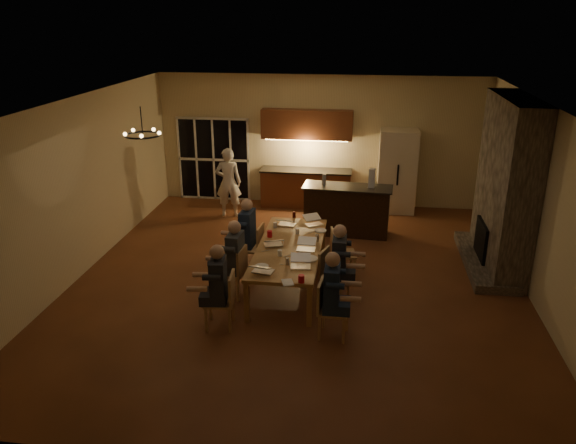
{
  "coord_description": "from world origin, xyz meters",
  "views": [
    {
      "loc": [
        1.06,
        -9.11,
        4.58
      ],
      "look_at": [
        -0.22,
        0.3,
        1.02
      ],
      "focal_mm": 35.0,
      "sensor_mm": 36.0,
      "label": 1
    }
  ],
  "objects_px": {
    "laptop_d": "(306,244)",
    "mug_back": "(275,225)",
    "redcup_near": "(301,279)",
    "plate_left": "(262,266)",
    "standing_person": "(228,182)",
    "chair_right_far": "(343,253)",
    "person_left_near": "(219,287)",
    "chair_right_mid": "(335,276)",
    "laptop_c": "(273,239)",
    "person_left_far": "(247,234)",
    "redcup_mid": "(270,234)",
    "bar_blender": "(372,178)",
    "person_left_mid": "(236,259)",
    "laptop_b": "(301,261)",
    "person_right_near": "(332,296)",
    "dining_table": "(290,266)",
    "mug_front": "(280,253)",
    "can_cola": "(294,215)",
    "chair_right_near": "(334,309)",
    "bar_bottle": "(324,180)",
    "chair_left_mid": "(231,272)",
    "plate_far": "(321,230)",
    "bar_island": "(347,210)",
    "plate_near": "(309,259)",
    "chair_left_far": "(250,248)",
    "mug_mid": "(297,231)",
    "person_right_mid": "(339,264)",
    "can_right": "(317,238)",
    "laptop_e": "(287,219)",
    "chair_left_near": "(219,301)",
    "refrigerator": "(397,171)",
    "laptop_f": "(314,219)"
  },
  "relations": [
    {
      "from": "laptop_d",
      "to": "mug_back",
      "type": "relative_size",
      "value": 3.2
    },
    {
      "from": "redcup_near",
      "to": "plate_left",
      "type": "relative_size",
      "value": 0.52
    },
    {
      "from": "standing_person",
      "to": "redcup_near",
      "type": "distance_m",
      "value": 5.3
    },
    {
      "from": "chair_right_far",
      "to": "person_left_near",
      "type": "xyz_separation_m",
      "value": [
        -1.79,
        -2.1,
        0.24
      ]
    },
    {
      "from": "chair_right_mid",
      "to": "laptop_c",
      "type": "relative_size",
      "value": 2.78
    },
    {
      "from": "person_left_far",
      "to": "redcup_mid",
      "type": "xyz_separation_m",
      "value": [
        0.46,
        -0.22,
        0.12
      ]
    },
    {
      "from": "bar_blender",
      "to": "person_left_mid",
      "type": "bearing_deg",
      "value": -117.45
    },
    {
      "from": "laptop_b",
      "to": "redcup_mid",
      "type": "relative_size",
      "value": 2.67
    },
    {
      "from": "person_right_near",
      "to": "redcup_mid",
      "type": "bearing_deg",
      "value": 31.87
    },
    {
      "from": "dining_table",
      "to": "redcup_near",
      "type": "bearing_deg",
      "value": -75.14
    },
    {
      "from": "mug_front",
      "to": "can_cola",
      "type": "xyz_separation_m",
      "value": [
        0.0,
        1.88,
        0.01
      ]
    },
    {
      "from": "chair_right_near",
      "to": "laptop_b",
      "type": "height_order",
      "value": "laptop_b"
    },
    {
      "from": "laptop_b",
      "to": "bar_bottle",
      "type": "distance_m",
      "value": 3.52
    },
    {
      "from": "person_right_near",
      "to": "laptop_b",
      "type": "relative_size",
      "value": 4.31
    },
    {
      "from": "chair_left_mid",
      "to": "person_left_far",
      "type": "distance_m",
      "value": 1.15
    },
    {
      "from": "plate_far",
      "to": "bar_bottle",
      "type": "relative_size",
      "value": 0.93
    },
    {
      "from": "person_left_near",
      "to": "plate_left",
      "type": "xyz_separation_m",
      "value": [
        0.54,
        0.67,
        0.07
      ]
    },
    {
      "from": "chair_right_far",
      "to": "bar_bottle",
      "type": "xyz_separation_m",
      "value": [
        -0.53,
        2.15,
        0.76
      ]
    },
    {
      "from": "person_left_mid",
      "to": "person_left_near",
      "type": "bearing_deg",
      "value": 2.22
    },
    {
      "from": "laptop_b",
      "to": "laptop_d",
      "type": "relative_size",
      "value": 1.0
    },
    {
      "from": "laptop_c",
      "to": "mug_back",
      "type": "height_order",
      "value": "laptop_c"
    },
    {
      "from": "bar_island",
      "to": "plate_near",
      "type": "xyz_separation_m",
      "value": [
        -0.51,
        -3.14,
        0.22
      ]
    },
    {
      "from": "chair_right_mid",
      "to": "chair_left_far",
      "type": "bearing_deg",
      "value": 76.01
    },
    {
      "from": "redcup_mid",
      "to": "standing_person",
      "type": "bearing_deg",
      "value": 116.08
    },
    {
      "from": "laptop_d",
      "to": "chair_right_far",
      "type": "bearing_deg",
      "value": 47.62
    },
    {
      "from": "redcup_near",
      "to": "redcup_mid",
      "type": "bearing_deg",
      "value": 114.07
    },
    {
      "from": "chair_right_far",
      "to": "mug_front",
      "type": "relative_size",
      "value": 8.9
    },
    {
      "from": "chair_left_far",
      "to": "plate_far",
      "type": "distance_m",
      "value": 1.35
    },
    {
      "from": "mug_mid",
      "to": "chair_left_far",
      "type": "bearing_deg",
      "value": -176.57
    },
    {
      "from": "chair_right_far",
      "to": "can_cola",
      "type": "distance_m",
      "value": 1.43
    },
    {
      "from": "laptop_b",
      "to": "mug_mid",
      "type": "distance_m",
      "value": 1.44
    },
    {
      "from": "dining_table",
      "to": "redcup_mid",
      "type": "relative_size",
      "value": 23.66
    },
    {
      "from": "standing_person",
      "to": "mug_front",
      "type": "bearing_deg",
      "value": 108.21
    },
    {
      "from": "laptop_b",
      "to": "bar_blender",
      "type": "xyz_separation_m",
      "value": [
        1.12,
        3.48,
        0.42
      ]
    },
    {
      "from": "bar_bottle",
      "to": "can_cola",
      "type": "bearing_deg",
      "value": -112.07
    },
    {
      "from": "person_right_mid",
      "to": "laptop_b",
      "type": "distance_m",
      "value": 0.7
    },
    {
      "from": "redcup_near",
      "to": "can_right",
      "type": "xyz_separation_m",
      "value": [
        0.09,
        1.66,
        0.0
      ]
    },
    {
      "from": "redcup_near",
      "to": "plate_near",
      "type": "relative_size",
      "value": 0.43
    },
    {
      "from": "redcup_mid",
      "to": "bar_blender",
      "type": "xyz_separation_m",
      "value": [
        1.82,
        2.27,
        0.47
      ]
    },
    {
      "from": "laptop_e",
      "to": "standing_person",
      "type": "bearing_deg",
      "value": -45.72
    },
    {
      "from": "chair_right_far",
      "to": "person_left_near",
      "type": "relative_size",
      "value": 0.64
    },
    {
      "from": "chair_left_near",
      "to": "chair_left_far",
      "type": "distance_m",
      "value": 2.09
    },
    {
      "from": "dining_table",
      "to": "mug_back",
      "type": "xyz_separation_m",
      "value": [
        -0.39,
        0.86,
        0.43
      ]
    },
    {
      "from": "refrigerator",
      "to": "chair_right_far",
      "type": "xyz_separation_m",
      "value": [
        -1.1,
        -3.81,
        -0.55
      ]
    },
    {
      "from": "person_left_near",
      "to": "can_right",
      "type": "xyz_separation_m",
      "value": [
        1.33,
        1.87,
        0.12
      ]
    },
    {
      "from": "mug_mid",
      "to": "plate_left",
      "type": "height_order",
      "value": "mug_mid"
    },
    {
      "from": "person_left_far",
      "to": "laptop_f",
      "type": "height_order",
      "value": "person_left_far"
    },
    {
      "from": "bar_island",
      "to": "laptop_e",
      "type": "distance_m",
      "value": 1.97
    },
    {
      "from": "chair_left_mid",
      "to": "plate_left",
      "type": "xyz_separation_m",
      "value": [
        0.6,
        -0.38,
        0.31
      ]
    },
    {
      "from": "chair_left_mid",
      "to": "chair_right_mid",
      "type": "bearing_deg",
      "value": 100.35
    }
  ]
}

